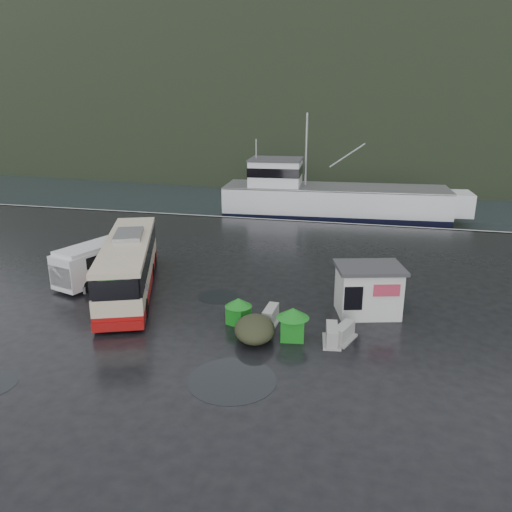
% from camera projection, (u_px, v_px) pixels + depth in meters
% --- Properties ---
extents(ground, '(160.00, 160.00, 0.00)m').
position_uv_depth(ground, '(186.00, 306.00, 25.79)').
color(ground, black).
rests_on(ground, ground).
extents(harbor_water, '(300.00, 180.00, 0.02)m').
position_uv_depth(harbor_water, '(341.00, 140.00, 127.78)').
color(harbor_water, black).
rests_on(harbor_water, ground).
extents(quay_edge, '(160.00, 0.60, 1.50)m').
position_uv_depth(quay_edge, '(268.00, 219.00, 44.33)').
color(quay_edge, '#999993').
rests_on(quay_edge, ground).
extents(headland, '(780.00, 540.00, 570.00)m').
position_uv_depth(headland, '(381.00, 119.00, 255.37)').
color(headland, black).
rests_on(headland, ground).
extents(coach_bus, '(6.66, 11.40, 3.14)m').
position_uv_depth(coach_bus, '(131.00, 290.00, 27.94)').
color(coach_bus, beige).
rests_on(coach_bus, ground).
extents(white_van, '(3.55, 5.87, 2.32)m').
position_uv_depth(white_van, '(101.00, 281.00, 29.46)').
color(white_van, silver).
rests_on(white_van, ground).
extents(waste_bin_left, '(1.19, 1.19, 1.29)m').
position_uv_depth(waste_bin_left, '(239.00, 323.00, 23.86)').
color(waste_bin_left, '#15791A').
rests_on(waste_bin_left, ground).
extents(waste_bin_right, '(1.19, 1.19, 1.48)m').
position_uv_depth(waste_bin_right, '(292.00, 338.00, 22.37)').
color(waste_bin_right, '#15791A').
rests_on(waste_bin_right, ground).
extents(dome_tent, '(2.35, 2.88, 0.99)m').
position_uv_depth(dome_tent, '(255.00, 339.00, 22.30)').
color(dome_tent, '#2D311D').
rests_on(dome_tent, ground).
extents(ticket_kiosk, '(3.74, 3.19, 2.51)m').
position_uv_depth(ticket_kiosk, '(366.00, 313.00, 24.97)').
color(ticket_kiosk, silver).
rests_on(ticket_kiosk, ground).
extents(jersey_barrier_a, '(0.85, 1.59, 0.77)m').
position_uv_depth(jersey_barrier_a, '(270.00, 322.00, 23.95)').
color(jersey_barrier_a, '#999993').
rests_on(jersey_barrier_a, ground).
extents(jersey_barrier_b, '(0.96, 1.64, 0.78)m').
position_uv_depth(jersey_barrier_b, '(331.00, 343.00, 21.97)').
color(jersey_barrier_b, '#999993').
rests_on(jersey_barrier_b, ground).
extents(jersey_barrier_c, '(1.22, 1.68, 0.76)m').
position_uv_depth(jersey_barrier_c, '(343.00, 340.00, 22.18)').
color(jersey_barrier_c, '#999993').
rests_on(jersey_barrier_c, ground).
extents(fishing_trawler, '(26.24, 7.43, 10.37)m').
position_uv_depth(fishing_trawler, '(334.00, 206.00, 50.04)').
color(fishing_trawler, silver).
rests_on(fishing_trawler, ground).
extents(puddles, '(16.97, 13.98, 0.01)m').
position_uv_depth(puddles, '(254.00, 337.00, 22.48)').
color(puddles, black).
rests_on(puddles, ground).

